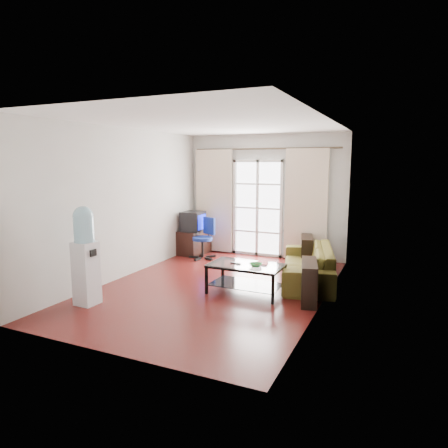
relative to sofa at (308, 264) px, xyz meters
The scene contains 20 objects.
floor 1.72m from the sofa, 142.47° to the right, with size 5.20×5.20×0.00m, color maroon.
ceiling 2.93m from the sofa, 142.47° to the right, with size 5.20×5.20×0.00m, color white.
wall_back 2.31m from the sofa, 130.56° to the left, with size 3.60×0.02×2.70m, color beige.
wall_front 4.01m from the sofa, 110.29° to the right, with size 3.60×0.02×2.70m, color beige.
wall_left 3.47m from the sofa, 161.83° to the right, with size 0.02×5.20×2.70m, color beige.
wall_right 1.54m from the sofa, 66.08° to the right, with size 0.02×5.20×2.70m, color beige.
french_door 2.26m from the sofa, 134.61° to the left, with size 1.16×0.06×2.15m.
curtain_rod 2.87m from the sofa, 132.43° to the left, with size 0.04×0.04×3.30m, color #4C3F2D.
curtain_left 3.06m from the sofa, 150.33° to the left, with size 0.90×0.07×2.35m, color beige.
curtain_right 1.75m from the sofa, 105.16° to the left, with size 0.90×0.07×2.35m, color beige.
radiator 1.57m from the sofa, 110.28° to the left, with size 0.64×0.12×0.64m, color gray.
sofa is the anchor object (origin of this frame).
coffee_table 1.32m from the sofa, 124.74° to the right, with size 1.18×0.69×0.47m.
bowl 1.28m from the sofa, 116.44° to the right, with size 0.23×0.23×0.05m, color #318831.
book 1.15m from the sofa, 122.59° to the right, with size 0.22×0.27×0.02m, color maroon.
remote 1.45m from the sofa, 129.45° to the right, with size 0.17×0.05×0.02m, color black.
tv_stand 3.05m from the sofa, 159.96° to the left, with size 0.49×0.74×0.54m, color black.
crt_tv 3.06m from the sofa, 161.23° to the left, with size 0.51×0.50×0.44m.
task_chair 2.56m from the sofa, 163.29° to the left, with size 0.80×0.80×0.89m.
water_cooler 3.73m from the sofa, 136.99° to the right, with size 0.33×0.31×1.47m.
Camera 1 is at (2.84, -5.84, 2.08)m, focal length 32.00 mm.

